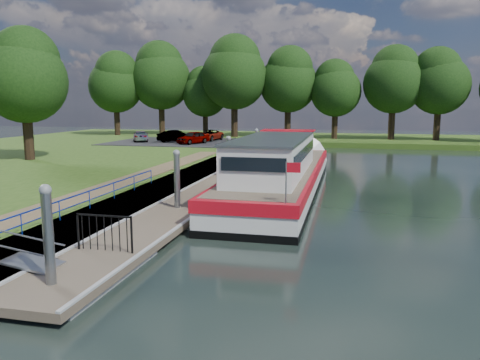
% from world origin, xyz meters
% --- Properties ---
extents(ground, '(160.00, 160.00, 0.00)m').
position_xyz_m(ground, '(0.00, 0.00, 0.00)').
color(ground, black).
rests_on(ground, ground).
extents(bank_edge, '(1.10, 90.00, 0.78)m').
position_xyz_m(bank_edge, '(-2.55, 15.00, 0.39)').
color(bank_edge, '#473D2D').
rests_on(bank_edge, ground).
extents(far_bank, '(60.00, 18.00, 0.60)m').
position_xyz_m(far_bank, '(12.00, 52.00, 0.30)').
color(far_bank, '#2E4D16').
rests_on(far_bank, ground).
extents(footpath, '(1.60, 40.00, 0.05)m').
position_xyz_m(footpath, '(-4.40, 8.00, 0.80)').
color(footpath, brown).
rests_on(footpath, riverbank).
extents(carpark, '(14.00, 12.00, 0.06)m').
position_xyz_m(carpark, '(-11.00, 38.00, 0.81)').
color(carpark, black).
rests_on(carpark, riverbank).
extents(blue_fence, '(0.04, 18.04, 0.72)m').
position_xyz_m(blue_fence, '(-2.75, 3.00, 1.31)').
color(blue_fence, '#0C2DBF').
rests_on(blue_fence, riverbank).
extents(pontoon, '(2.50, 30.00, 0.56)m').
position_xyz_m(pontoon, '(0.00, 13.00, 0.18)').
color(pontoon, brown).
rests_on(pontoon, ground).
extents(mooring_piles, '(0.30, 27.30, 3.55)m').
position_xyz_m(mooring_piles, '(0.00, 13.00, 1.28)').
color(mooring_piles, gray).
rests_on(mooring_piles, ground).
extents(gangway, '(2.58, 1.00, 0.92)m').
position_xyz_m(gangway, '(-1.85, 0.50, 0.63)').
color(gangway, '#A5A8AD').
rests_on(gangway, ground).
extents(gate_panel, '(1.85, 0.05, 1.15)m').
position_xyz_m(gate_panel, '(-0.00, 2.20, 1.15)').
color(gate_panel, black).
rests_on(gate_panel, ground).
extents(barge, '(4.36, 21.15, 4.78)m').
position_xyz_m(barge, '(3.60, 15.81, 1.09)').
color(barge, black).
rests_on(barge, ground).
extents(horizon_trees, '(54.38, 10.03, 12.87)m').
position_xyz_m(horizon_trees, '(-1.61, 48.68, 7.95)').
color(horizon_trees, '#332316').
rests_on(horizon_trees, ground).
extents(bank_tree_a, '(6.12, 6.12, 9.72)m').
position_xyz_m(bank_tree_a, '(-15.99, 20.08, 7.02)').
color(bank_tree_a, '#332316').
rests_on(bank_tree_a, riverbank).
extents(car_a, '(2.97, 4.07, 1.29)m').
position_xyz_m(car_a, '(-8.45, 35.64, 1.48)').
color(car_a, '#999999').
rests_on(car_a, carpark).
extents(car_b, '(3.96, 1.57, 1.28)m').
position_xyz_m(car_b, '(-10.75, 36.74, 1.48)').
color(car_b, '#999999').
rests_on(car_b, carpark).
extents(car_c, '(3.06, 4.20, 1.13)m').
position_xyz_m(car_c, '(-15.03, 37.29, 1.40)').
color(car_c, '#999999').
rests_on(car_c, carpark).
extents(car_d, '(2.59, 4.50, 1.18)m').
position_xyz_m(car_d, '(-8.05, 40.02, 1.43)').
color(car_d, '#999999').
rests_on(car_d, carpark).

